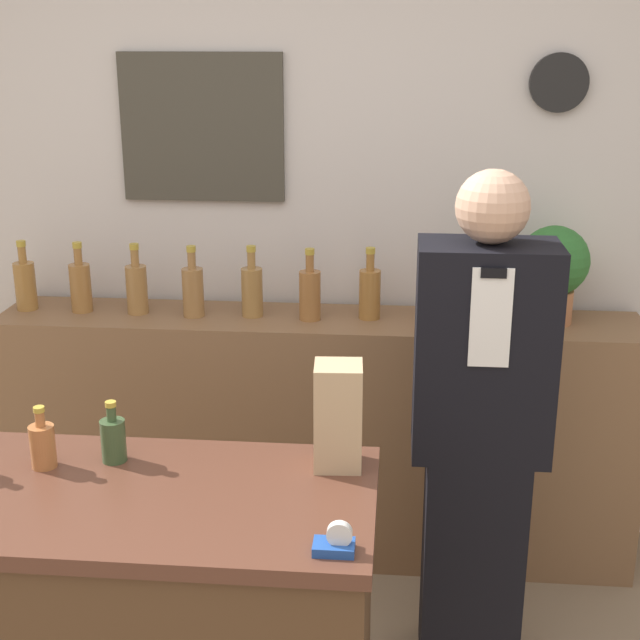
{
  "coord_description": "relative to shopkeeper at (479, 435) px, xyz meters",
  "views": [
    {
      "loc": [
        0.35,
        -1.36,
        1.97
      ],
      "look_at": [
        0.13,
        1.14,
        1.15
      ],
      "focal_mm": 50.0,
      "sensor_mm": 36.0,
      "label": 1
    }
  ],
  "objects": [
    {
      "name": "counter_bottle_3",
      "position": [
        -0.98,
        -0.46,
        0.17
      ],
      "size": [
        0.06,
        0.06,
        0.17
      ],
      "color": "#344B2A",
      "rests_on": "display_counter"
    },
    {
      "name": "shelf_bottle_6",
      "position": [
        -0.36,
        0.63,
        0.26
      ],
      "size": [
        0.08,
        0.08,
        0.27
      ],
      "color": "#9E6B32",
      "rests_on": "back_shelf"
    },
    {
      "name": "shelf_bottle_2",
      "position": [
        -1.23,
        0.62,
        0.26
      ],
      "size": [
        0.08,
        0.08,
        0.27
      ],
      "color": "#9D703D",
      "rests_on": "back_shelf"
    },
    {
      "name": "shopkeeper",
      "position": [
        0.0,
        0.0,
        0.0
      ],
      "size": [
        0.41,
        0.26,
        1.61
      ],
      "color": "black",
      "rests_on": "ground_plane"
    },
    {
      "name": "shelf_bottle_1",
      "position": [
        -1.44,
        0.62,
        0.26
      ],
      "size": [
        0.08,
        0.08,
        0.27
      ],
      "color": "#9C6A36",
      "rests_on": "back_shelf"
    },
    {
      "name": "shelf_bottle_5",
      "position": [
        -0.58,
        0.6,
        0.26
      ],
      "size": [
        0.08,
        0.08,
        0.27
      ],
      "color": "#9A6434",
      "rests_on": "back_shelf"
    },
    {
      "name": "potted_plant",
      "position": [
        0.29,
        0.64,
        0.36
      ],
      "size": [
        0.25,
        0.25,
        0.36
      ],
      "color": "#B27047",
      "rests_on": "back_shelf"
    },
    {
      "name": "tape_dispenser",
      "position": [
        -0.38,
        -0.84,
        0.13
      ],
      "size": [
        0.09,
        0.06,
        0.07
      ],
      "color": "#1E4799",
      "rests_on": "display_counter"
    },
    {
      "name": "back_wall",
      "position": [
        -0.62,
        0.86,
        0.55
      ],
      "size": [
        5.2,
        0.09,
        2.7
      ],
      "color": "silver",
      "rests_on": "ground_plane"
    },
    {
      "name": "paper_bag",
      "position": [
        -0.4,
        -0.44,
        0.24
      ],
      "size": [
        0.13,
        0.12,
        0.28
      ],
      "color": "tan",
      "rests_on": "display_counter"
    },
    {
      "name": "shelf_bottle_7",
      "position": [
        -0.14,
        0.6,
        0.26
      ],
      "size": [
        0.08,
        0.08,
        0.27
      ],
      "color": "#A1643D",
      "rests_on": "back_shelf"
    },
    {
      "name": "shelf_bottle_3",
      "position": [
        -1.01,
        0.6,
        0.26
      ],
      "size": [
        0.08,
        0.08,
        0.27
      ],
      "color": "#9A6E3E",
      "rests_on": "back_shelf"
    },
    {
      "name": "counter_bottle_2",
      "position": [
        -1.15,
        -0.51,
        0.17
      ],
      "size": [
        0.06,
        0.06,
        0.17
      ],
      "color": "#A76335",
      "rests_on": "display_counter"
    },
    {
      "name": "shelf_bottle_8",
      "position": [
        0.07,
        0.62,
        0.26
      ],
      "size": [
        0.08,
        0.08,
        0.27
      ],
      "color": "#A36D34",
      "rests_on": "back_shelf"
    },
    {
      "name": "shelf_bottle_0",
      "position": [
        -1.66,
        0.63,
        0.26
      ],
      "size": [
        0.08,
        0.08,
        0.27
      ],
      "color": "#9F7036",
      "rests_on": "back_shelf"
    },
    {
      "name": "shelf_bottle_4",
      "position": [
        -0.79,
        0.62,
        0.26
      ],
      "size": [
        0.08,
        0.08,
        0.27
      ],
      "color": "olive",
      "rests_on": "back_shelf"
    },
    {
      "name": "back_shelf",
      "position": [
        -0.55,
        0.62,
        -0.32
      ],
      "size": [
        2.38,
        0.37,
        0.96
      ],
      "color": "brown",
      "rests_on": "ground_plane"
    }
  ]
}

